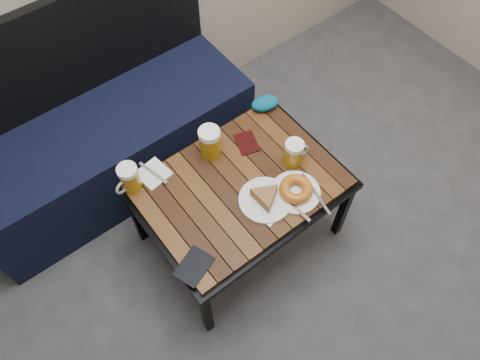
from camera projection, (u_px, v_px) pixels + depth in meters
bench at (109, 141)px, 2.31m from camera, size 1.40×0.50×0.95m
cafe_table at (240, 189)px, 1.98m from camera, size 0.84×0.62×0.47m
beer_mug_left at (129, 178)px, 1.88m from camera, size 0.13×0.10×0.13m
beer_mug_centre at (210, 142)px, 1.96m from camera, size 0.14×0.12×0.15m
beer_mug_right at (294, 153)px, 1.95m from camera, size 0.12×0.09×0.13m
plate_pie at (265, 198)px, 1.88m from camera, size 0.22×0.22×0.06m
plate_bagel at (296, 190)px, 1.90m from camera, size 0.21×0.27×0.06m
napkin_left at (153, 174)px, 1.96m from camera, size 0.14×0.16×0.01m
napkin_right at (270, 211)px, 1.87m from camera, size 0.12×0.11×0.01m
passport_navy at (194, 266)px, 1.74m from camera, size 0.17×0.14×0.01m
passport_burgundy at (247, 143)px, 2.05m from camera, size 0.12×0.14×0.01m
knit_pouch at (265, 103)px, 2.14m from camera, size 0.15×0.12×0.06m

